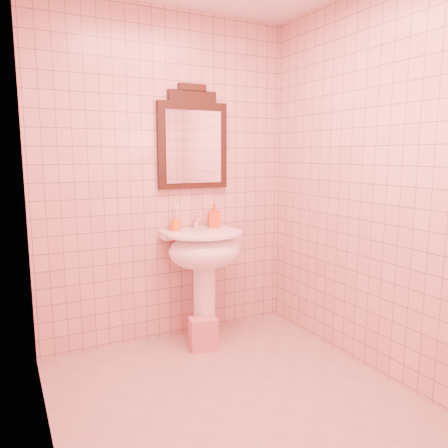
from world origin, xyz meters
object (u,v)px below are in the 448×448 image
toothbrush_cup (176,225)px  soap_dispenser (214,216)px  mirror (193,141)px  towel (203,334)px  pedestal_sink (205,258)px

toothbrush_cup → soap_dispenser: (0.32, -0.01, 0.05)m
mirror → towel: (-0.08, -0.33, -1.42)m
pedestal_sink → mirror: size_ratio=1.10×
mirror → pedestal_sink: bearing=-90.0°
mirror → soap_dispenser: (0.15, -0.06, -0.58)m
towel → toothbrush_cup: bearing=108.6°
mirror → towel: size_ratio=3.23×
toothbrush_cup → soap_dispenser: soap_dispenser is taller
toothbrush_cup → towel: bearing=-71.4°
pedestal_sink → mirror: mirror is taller
toothbrush_cup → towel: size_ratio=0.71×
pedestal_sink → soap_dispenser: 0.37m
toothbrush_cup → towel: (0.09, -0.28, -0.79)m
pedestal_sink → soap_dispenser: size_ratio=4.43×
soap_dispenser → towel: soap_dispenser is taller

